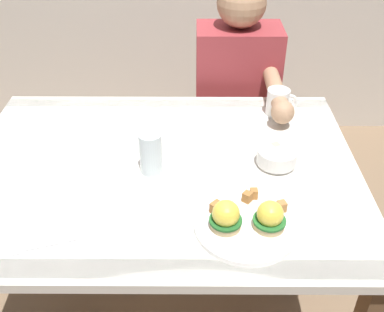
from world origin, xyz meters
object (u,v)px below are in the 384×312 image
Objects in this scene: eggs_benedict_plate at (246,221)px; coffee_mug at (278,101)px; dining_table at (162,193)px; fork at (39,246)px; diner_person at (237,99)px; fruit_bowl at (277,157)px; water_glass_near at (151,155)px.

coffee_mug is at bearing 74.26° from eggs_benedict_plate.
dining_table is at bearing -140.96° from coffee_mug.
eggs_benedict_plate reaches higher than fork.
diner_person is (0.05, 0.86, -0.12)m from eggs_benedict_plate.
diner_person is at bearing 86.79° from eggs_benedict_plate.
coffee_mug reaches higher than eggs_benedict_plate.
fruit_bowl is at bearing -83.47° from diner_person.
fork is (-0.28, -0.33, 0.11)m from dining_table.
fruit_bowl is 0.78× the size of fork.
fruit_bowl is 1.08× the size of coffee_mug.
diner_person is at bearing 64.85° from dining_table.
water_glass_near is (-0.38, -0.03, 0.03)m from fruit_bowl.
water_glass_near is (-0.43, -0.34, 0.01)m from coffee_mug.
diner_person is at bearing 96.53° from fruit_bowl.
fruit_bowl reaches higher than dining_table.
fork is 1.09m from diner_person.
diner_person reaches higher than water_glass_near.
eggs_benedict_plate is 0.87m from diner_person.
water_glass_near reaches higher than fruit_bowl.
fork is at bearing -151.31° from fruit_bowl.
water_glass_near reaches higher than coffee_mug.
water_glass_near is at bearing -116.38° from diner_person.
dining_table is at bearing -115.15° from diner_person.
dining_table is 0.66m from diner_person.
fruit_bowl is at bearing 28.69° from fork.
eggs_benedict_plate is 1.76× the size of fork.
water_glass_near reaches higher than eggs_benedict_plate.
coffee_mug is 0.33m from diner_person.
dining_table is 9.21× the size of water_glass_near.
coffee_mug is (0.17, 0.59, 0.02)m from eggs_benedict_plate.
dining_table is 0.17m from water_glass_near.
fruit_bowl is 0.92× the size of water_glass_near.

